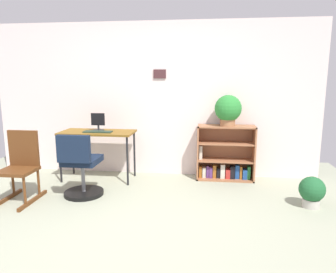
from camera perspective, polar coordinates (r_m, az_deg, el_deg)
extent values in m
plane|color=#979C85|center=(3.30, -9.33, -17.36)|extent=(6.24, 6.24, 0.00)
cube|color=silver|center=(5.03, -2.80, 6.72)|extent=(5.20, 0.10, 2.40)
cube|color=#432427|center=(4.94, -1.52, 11.36)|extent=(0.19, 0.02, 0.13)
cube|color=brown|center=(4.83, -12.76, 0.75)|extent=(1.10, 0.52, 0.03)
cylinder|color=black|center=(4.91, -19.10, -3.90)|extent=(0.03, 0.03, 0.72)
cylinder|color=black|center=(4.56, -7.42, -4.50)|extent=(0.03, 0.03, 0.72)
cylinder|color=black|center=(5.30, -17.01, -2.75)|extent=(0.03, 0.03, 0.72)
cylinder|color=black|center=(4.97, -6.15, -3.20)|extent=(0.03, 0.03, 0.72)
cylinder|color=#262628|center=(4.91, -12.56, 1.15)|extent=(0.17, 0.17, 0.01)
cylinder|color=#262628|center=(4.90, -12.58, 1.63)|extent=(0.03, 0.03, 0.07)
cube|color=black|center=(4.87, -12.68, 3.10)|extent=(0.21, 0.02, 0.19)
cube|color=#233629|center=(4.74, -12.70, 0.86)|extent=(0.42, 0.14, 0.02)
cylinder|color=black|center=(4.40, -15.09, -9.91)|extent=(0.52, 0.52, 0.05)
cylinder|color=slate|center=(4.33, -15.23, -7.20)|extent=(0.05, 0.05, 0.39)
cube|color=#131F34|center=(4.27, -15.38, -4.22)|extent=(0.44, 0.44, 0.08)
cube|color=#131F34|center=(4.00, -16.88, -2.19)|extent=(0.42, 0.07, 0.34)
cube|color=#593115|center=(4.56, -27.39, -10.09)|extent=(0.04, 0.64, 0.04)
cube|color=#593115|center=(4.37, -23.43, -10.63)|extent=(0.04, 0.64, 0.04)
cylinder|color=#593115|center=(4.18, -24.73, -8.93)|extent=(0.03, 0.03, 0.34)
cylinder|color=#593115|center=(4.63, -26.47, -7.24)|extent=(0.03, 0.03, 0.34)
cylinder|color=#593115|center=(4.44, -22.56, -7.65)|extent=(0.03, 0.03, 0.34)
cube|color=#593115|center=(4.35, -25.85, -5.69)|extent=(0.42, 0.40, 0.04)
cube|color=#593115|center=(4.44, -24.86, -1.94)|extent=(0.40, 0.04, 0.47)
cube|color=#9B613F|center=(4.84, 5.49, -2.83)|extent=(0.02, 0.30, 0.84)
cube|color=#9B613F|center=(4.90, 15.40, -3.03)|extent=(0.02, 0.30, 0.84)
cube|color=#9B613F|center=(4.77, 10.63, 1.82)|extent=(0.87, 0.30, 0.02)
cube|color=#9B613F|center=(4.96, 10.31, -7.53)|extent=(0.87, 0.30, 0.02)
cube|color=#9B613F|center=(4.99, 10.38, -2.57)|extent=(0.87, 0.02, 0.84)
cube|color=#9B613F|center=(4.88, 10.42, -4.29)|extent=(0.82, 0.28, 0.02)
cube|color=#9B613F|center=(4.82, 10.53, -1.20)|extent=(0.82, 0.28, 0.02)
cube|color=#99591E|center=(4.91, 5.94, -6.38)|extent=(0.04, 0.11, 0.17)
cube|color=beige|center=(4.92, 6.61, -6.48)|extent=(0.05, 0.11, 0.16)
cube|color=#593372|center=(4.91, 7.24, -6.35)|extent=(0.04, 0.10, 0.18)
cube|color=#593372|center=(4.92, 7.82, -6.45)|extent=(0.05, 0.12, 0.17)
cube|color=#99591E|center=(4.91, 8.47, -6.29)|extent=(0.05, 0.09, 0.20)
cube|color=black|center=(4.92, 9.18, -6.59)|extent=(0.05, 0.09, 0.15)
cube|color=beige|center=(4.91, 9.94, -6.22)|extent=(0.07, 0.12, 0.22)
cube|color=#B22D28|center=(4.93, 10.84, -6.66)|extent=(0.07, 0.13, 0.14)
cube|color=black|center=(4.93, 11.67, -6.38)|extent=(0.07, 0.12, 0.19)
cube|color=#1E478C|center=(4.93, 12.49, -6.30)|extent=(0.06, 0.09, 0.21)
cube|color=#99591E|center=(4.94, 13.14, -6.39)|extent=(0.04, 0.10, 0.19)
cube|color=#1E478C|center=(4.95, 13.81, -6.65)|extent=(0.07, 0.13, 0.15)
cube|color=#237238|center=(4.95, 14.50, -6.39)|extent=(0.05, 0.10, 0.20)
cube|color=beige|center=(4.83, 6.02, -2.87)|extent=(0.05, 0.10, 0.21)
cylinder|color=#9E6642|center=(4.75, 10.83, 2.53)|extent=(0.22, 0.22, 0.10)
sphere|color=#2A7F32|center=(4.72, 10.92, 5.06)|extent=(0.40, 0.40, 0.40)
cylinder|color=#B7B2A8|center=(4.24, 24.64, -10.96)|extent=(0.20, 0.20, 0.10)
sphere|color=#205C30|center=(4.18, 24.82, -8.73)|extent=(0.31, 0.31, 0.31)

